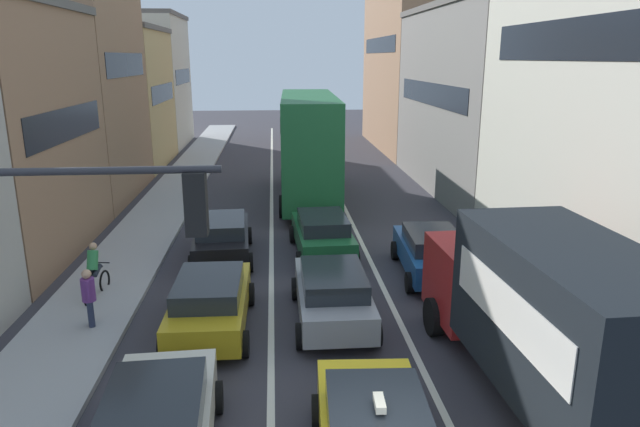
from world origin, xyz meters
TOP-DOWN VIEW (x-y plane):
  - sidewalk_left at (-6.70, 20.00)m, footprint 2.60×64.00m
  - lane_stripe_left at (-1.70, 20.00)m, footprint 0.16×60.00m
  - lane_stripe_right at (1.70, 20.00)m, footprint 0.16×60.00m
  - building_row_left at (-12.00, 22.55)m, footprint 7.20×43.90m
  - building_row_right at (9.90, 22.29)m, footprint 7.20×43.90m
  - traffic_light_pole at (-4.45, 0.45)m, footprint 3.58×0.38m
  - removalist_box_truck at (3.70, 3.13)m, footprint 2.92×7.78m
  - sedan_centre_lane_second at (-0.07, 7.00)m, footprint 2.06×4.30m
  - wagon_left_lane_second at (-3.22, 6.72)m, footprint 2.10×4.32m
  - hatchback_centre_lane_third at (0.10, 12.29)m, footprint 2.23×4.38m
  - sedan_left_lane_third at (-3.39, 12.19)m, footprint 2.23×4.38m
  - sedan_right_lane_behind_truck at (3.41, 10.05)m, footprint 2.26×4.40m
  - bus_mid_queue_primary at (0.13, 20.41)m, footprint 3.03×10.57m
  - cyclist_on_sidewalk at (-6.71, 8.92)m, footprint 0.50×1.72m
  - pedestrian_mid_sidewalk at (-6.28, 6.97)m, footprint 0.34×0.52m

SIDE VIEW (x-z plane):
  - lane_stripe_left at x=-1.70m, z-range 0.00..0.01m
  - lane_stripe_right at x=1.70m, z-range 0.00..0.01m
  - sidewalk_left at x=-6.70m, z-range 0.00..0.14m
  - sedan_centre_lane_second at x=-0.07m, z-range 0.05..1.54m
  - wagon_left_lane_second at x=-3.22m, z-range 0.05..1.54m
  - hatchback_centre_lane_third at x=0.10m, z-range 0.05..1.54m
  - sedan_left_lane_third at x=-3.39m, z-range 0.05..1.54m
  - sedan_right_lane_behind_truck at x=3.41m, z-range 0.05..1.54m
  - cyclist_on_sidewalk at x=-6.71m, z-range -0.01..1.71m
  - pedestrian_mid_sidewalk at x=-6.28m, z-range 0.12..1.78m
  - removalist_box_truck at x=3.70m, z-range 0.18..3.76m
  - bus_mid_queue_primary at x=0.13m, z-range 0.30..5.36m
  - traffic_light_pole at x=-4.45m, z-range 1.07..6.57m
  - building_row_left at x=-12.00m, z-range -1.12..10.88m
  - building_row_right at x=9.90m, z-range -0.74..13.47m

